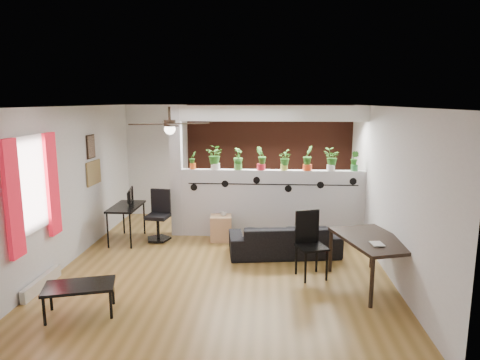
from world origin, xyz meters
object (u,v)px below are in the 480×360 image
at_px(ceiling_fan, 170,125).
at_px(folding_chair, 309,238).
at_px(potted_plant_0, 193,160).
at_px(computer_desk, 126,209).
at_px(office_chair, 159,219).
at_px(dining_table, 373,243).
at_px(cup, 224,214).
at_px(potted_plant_5, 308,158).
at_px(potted_plant_3, 261,158).
at_px(sofa, 284,240).
at_px(potted_plant_1, 215,157).
at_px(coffee_table, 79,288).
at_px(potted_plant_6, 331,159).
at_px(potted_plant_4, 284,159).
at_px(potted_plant_2, 238,158).
at_px(cube_shelf, 221,228).
at_px(potted_plant_7, 355,160).

relative_size(ceiling_fan, folding_chair, 1.16).
distance_m(potted_plant_0, computer_desk, 1.60).
distance_m(office_chair, folding_chair, 3.17).
distance_m(potted_plant_0, dining_table, 3.88).
height_order(cup, dining_table, dining_table).
bearing_deg(potted_plant_5, potted_plant_3, 180.00).
distance_m(potted_plant_0, sofa, 2.43).
height_order(potted_plant_0, folding_chair, potted_plant_0).
relative_size(potted_plant_1, computer_desk, 0.50).
bearing_deg(potted_plant_0, computer_desk, -158.58).
xyz_separation_m(ceiling_fan, sofa, (1.81, 0.76, -2.05)).
bearing_deg(potted_plant_0, potted_plant_1, -0.00).
bearing_deg(potted_plant_3, potted_plant_5, 0.00).
bearing_deg(coffee_table, computer_desk, 97.00).
relative_size(potted_plant_6, computer_desk, 0.45).
bearing_deg(sofa, ceiling_fan, 14.94).
distance_m(potted_plant_0, potted_plant_3, 1.36).
bearing_deg(dining_table, potted_plant_4, 118.50).
bearing_deg(potted_plant_0, potted_plant_5, -0.00).
xyz_separation_m(potted_plant_5, office_chair, (-2.88, -0.39, -1.17)).
xyz_separation_m(potted_plant_1, folding_chair, (1.69, -1.93, -1.00)).
bearing_deg(potted_plant_2, potted_plant_0, 180.00).
bearing_deg(dining_table, cube_shelf, 141.85).
distance_m(computer_desk, folding_chair, 3.67).
relative_size(cup, folding_chair, 0.11).
bearing_deg(coffee_table, sofa, 41.34).
relative_size(potted_plant_0, dining_table, 0.24).
distance_m(sofa, cube_shelf, 1.39).
height_order(potted_plant_1, cube_shelf, potted_plant_1).
xyz_separation_m(potted_plant_5, sofa, (-0.47, -1.04, -1.33)).
height_order(potted_plant_5, potted_plant_6, potted_plant_5).
distance_m(potted_plant_3, potted_plant_7, 1.81).
bearing_deg(computer_desk, potted_plant_3, 10.57).
distance_m(sofa, folding_chair, 1.01).
distance_m(ceiling_fan, cube_shelf, 2.60).
bearing_deg(potted_plant_6, potted_plant_7, 0.00).
bearing_deg(potted_plant_1, potted_plant_3, 0.00).
height_order(ceiling_fan, coffee_table, ceiling_fan).
distance_m(sofa, cup, 1.37).
bearing_deg(potted_plant_4, potted_plant_6, 0.00).
bearing_deg(potted_plant_4, cube_shelf, -164.35).
distance_m(sofa, coffee_table, 3.55).
relative_size(potted_plant_2, computer_desk, 0.44).
relative_size(potted_plant_2, coffee_table, 0.45).
relative_size(potted_plant_1, folding_chair, 0.48).
distance_m(ceiling_fan, coffee_table, 2.66).
bearing_deg(dining_table, computer_desk, 157.40).
bearing_deg(potted_plant_1, potted_plant_0, 180.00).
bearing_deg(potted_plant_6, sofa, -131.31).
bearing_deg(potted_plant_5, sofa, -114.07).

